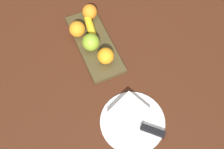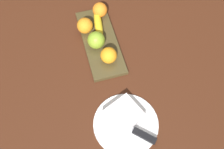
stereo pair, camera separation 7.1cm
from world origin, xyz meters
name	(u,v)px [view 1 (the left image)]	position (x,y,z in m)	size (l,w,h in m)	color
ground_plane	(85,45)	(0.00, 0.00, 0.00)	(2.40, 2.40, 0.00)	#442111
fruit_tray	(94,44)	(-0.01, -0.04, 0.01)	(0.37, 0.14, 0.02)	#473C20
apple	(91,42)	(-0.03, -0.02, 0.05)	(0.07, 0.07, 0.07)	#81A72A
banana	(90,26)	(0.06, -0.05, 0.03)	(0.20, 0.03, 0.03)	yellow
orange_near_apple	(106,56)	(-0.12, -0.05, 0.05)	(0.07, 0.07, 0.07)	orange
orange_near_banana	(77,29)	(0.06, 0.01, 0.05)	(0.07, 0.07, 0.07)	orange
orange_center	(90,12)	(0.13, -0.08, 0.05)	(0.07, 0.07, 0.07)	orange
dinner_plate	(133,121)	(-0.40, -0.04, 0.00)	(0.24, 0.24, 0.01)	white
folded_napkin	(129,112)	(-0.37, -0.04, 0.02)	(0.11, 0.12, 0.03)	white
knife	(149,129)	(-0.45, -0.08, 0.01)	(0.14, 0.14, 0.01)	silver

